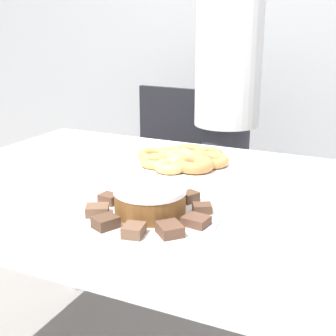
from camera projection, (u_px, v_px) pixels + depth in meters
wall_back at (296, 10)px, 2.59m from camera, size 8.00×0.05×2.60m
table at (178, 216)px, 1.38m from camera, size 1.60×1.03×0.78m
person_standing at (227, 111)px, 2.19m from camera, size 0.30×0.30×1.57m
office_chair_left at (159, 178)px, 2.53m from camera, size 0.47×0.47×0.90m
plate_cake at (150, 215)px, 1.16m from camera, size 0.34×0.34×0.01m
plate_donuts at (181, 164)px, 1.58m from camera, size 0.35×0.35×0.01m
frosted_cake at (150, 200)px, 1.15m from camera, size 0.18×0.18×0.07m
lamington_0 at (134, 191)px, 1.27m from camera, size 0.06×0.06×0.03m
lamington_1 at (109, 199)px, 1.22m from camera, size 0.05×0.05×0.02m
lamington_2 at (97, 210)px, 1.15m from camera, size 0.07×0.07×0.02m
lamington_3 at (106, 222)px, 1.08m from camera, size 0.06×0.07×0.03m
lamington_4 at (134, 230)px, 1.04m from camera, size 0.05×0.06×0.03m
lamington_5 at (170, 229)px, 1.04m from camera, size 0.08×0.08×0.03m
lamington_6 at (196, 221)px, 1.09m from camera, size 0.06×0.06×0.02m
lamington_7 at (202, 208)px, 1.17m from camera, size 0.06×0.06×0.02m
lamington_8 at (189, 197)px, 1.24m from camera, size 0.05×0.06×0.02m
lamington_9 at (164, 191)px, 1.28m from camera, size 0.05×0.05×0.03m
donut_0 at (181, 157)px, 1.57m from camera, size 0.11×0.11×0.04m
donut_1 at (175, 153)px, 1.63m from camera, size 0.11×0.11×0.03m
donut_2 at (156, 156)px, 1.60m from camera, size 0.13×0.13×0.03m
donut_3 at (158, 161)px, 1.54m from camera, size 0.12×0.12×0.03m
donut_4 at (170, 166)px, 1.48m from camera, size 0.10×0.10×0.03m
donut_5 at (194, 164)px, 1.49m from camera, size 0.13×0.13×0.04m
donut_6 at (210, 160)px, 1.55m from camera, size 0.13×0.13×0.03m
donut_7 at (208, 154)px, 1.62m from camera, size 0.10×0.10×0.03m
donut_8 at (190, 152)px, 1.64m from camera, size 0.13×0.13×0.04m
napkin at (24, 180)px, 1.43m from camera, size 0.15×0.12×0.01m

